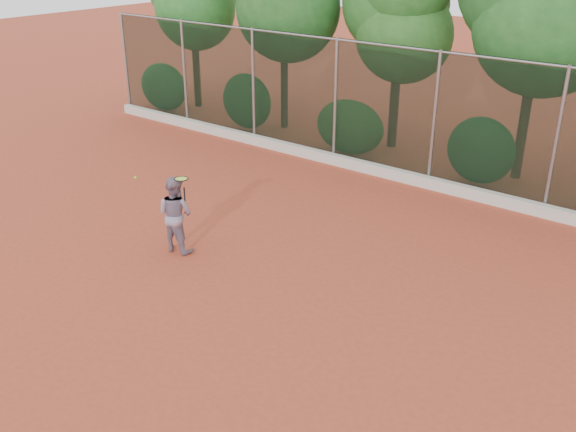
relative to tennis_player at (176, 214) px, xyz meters
The scene contains 7 objects.
ground 2.64m from the tennis_player, ahead, with size 80.00×80.00×0.00m, color #AB4028.
concrete_curb 6.90m from the tennis_player, 68.83° to the left, with size 24.00×0.20×0.30m, color beige.
tennis_player is the anchor object (origin of this frame).
chainlink_fence 7.11m from the tennis_player, 69.36° to the left, with size 24.09×0.09×3.50m.
foliage_backdrop 9.48m from the tennis_player, 77.28° to the left, with size 23.70×3.63×7.55m.
tennis_racket 0.84m from the tennis_player, ahead, with size 0.37×0.37×0.51m.
tennis_ball_in_flight 1.18m from the tennis_player, behind, with size 0.06×0.06×0.06m.
Camera 1 is at (6.73, -7.65, 6.21)m, focal length 40.00 mm.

